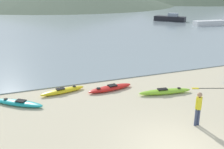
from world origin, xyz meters
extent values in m
plane|color=beige|center=(0.00, 0.00, 0.00)|extent=(400.00, 400.00, 0.00)
cube|color=gray|center=(0.00, 43.29, 0.03)|extent=(160.00, 70.00, 0.06)
ellipsoid|color=#8CCC2D|center=(2.66, 4.93, 0.14)|extent=(3.32, 1.10, 0.29)
cube|color=black|center=(2.50, 4.95, 0.31)|extent=(0.63, 0.41, 0.05)
cylinder|color=black|center=(3.55, 4.78, 0.30)|extent=(0.20, 0.20, 0.02)
ellipsoid|color=teal|center=(-5.60, 6.40, 0.12)|extent=(2.73, 2.30, 0.24)
cube|color=black|center=(-5.49, 6.31, 0.27)|extent=(0.64, 0.60, 0.05)
cylinder|color=black|center=(-6.25, 6.90, 0.25)|extent=(0.23, 0.23, 0.02)
ellipsoid|color=red|center=(-0.19, 6.67, 0.13)|extent=(3.01, 1.10, 0.26)
cube|color=black|center=(-0.04, 6.69, 0.29)|extent=(0.58, 0.46, 0.05)
cylinder|color=black|center=(-0.99, 6.56, 0.28)|extent=(0.25, 0.25, 0.02)
ellipsoid|color=yellow|center=(-3.04, 7.26, 0.13)|extent=(2.82, 1.07, 0.27)
cube|color=black|center=(-3.17, 7.24, 0.29)|extent=(0.55, 0.40, 0.05)
cylinder|color=black|center=(-2.29, 7.40, 0.28)|extent=(0.20, 0.20, 0.02)
cylinder|color=#384260|center=(1.92, 1.13, 0.41)|extent=(0.12, 0.12, 0.82)
cylinder|color=#384260|center=(2.06, 1.13, 0.41)|extent=(0.12, 0.12, 0.82)
cube|color=yellow|center=(1.99, 1.13, 1.12)|extent=(0.26, 0.28, 0.58)
cylinder|color=yellow|center=(1.87, 1.13, 1.13)|extent=(0.09, 0.09, 0.56)
cylinder|color=yellow|center=(2.11, 1.13, 1.13)|extent=(0.09, 0.09, 0.56)
sphere|color=#A37A5B|center=(1.99, 1.13, 1.53)|extent=(0.22, 0.22, 0.22)
cube|color=white|center=(25.44, 27.82, 0.45)|extent=(5.54, 1.99, 0.79)
cube|color=black|center=(22.55, 35.25, 0.50)|extent=(4.99, 5.47, 0.87)
cube|color=#8C99A8|center=(22.92, 34.81, 1.24)|extent=(1.88, 1.96, 0.61)
cylinder|color=black|center=(6.02, 4.57, 0.01)|extent=(1.79, 0.70, 0.03)
cube|color=yellow|center=(4.92, 4.98, 0.01)|extent=(0.48, 0.32, 0.03)
camera|label=1|loc=(-5.52, -7.52, 6.07)|focal=42.00mm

